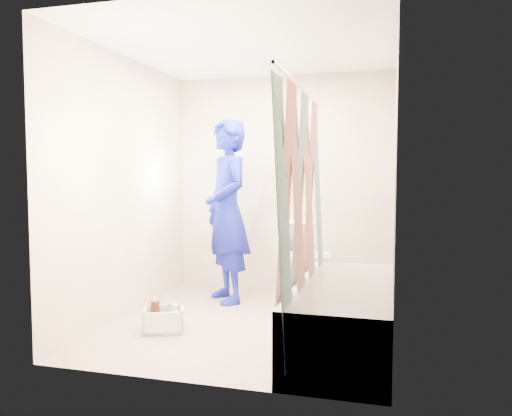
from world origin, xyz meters
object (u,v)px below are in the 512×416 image
(bathtub, at_px, (344,314))
(plumber, at_px, (227,211))
(toilet, at_px, (305,259))
(cleaning_caddy, at_px, (165,321))

(bathtub, bearing_deg, plumber, 139.23)
(bathtub, bearing_deg, toilet, 110.07)
(toilet, relative_size, plumber, 0.43)
(bathtub, xyz_separation_m, toilet, (-0.55, 1.51, 0.14))
(toilet, relative_size, cleaning_caddy, 2.05)
(bathtub, distance_m, plumber, 1.84)
(cleaning_caddy, bearing_deg, toilet, 35.91)
(toilet, bearing_deg, bathtub, -80.38)
(cleaning_caddy, bearing_deg, plumber, 58.77)
(toilet, xyz_separation_m, plumber, (-0.75, -0.38, 0.53))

